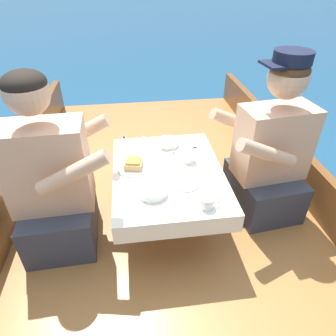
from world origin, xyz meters
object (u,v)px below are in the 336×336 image
person_starboard (270,155)px  coffee_cup_port (189,156)px  sandwich (133,163)px  coffee_cup_starboard (207,202)px  person_port (53,184)px

person_starboard → coffee_cup_port: (-0.47, 0.05, 0.00)m
person_starboard → sandwich: person_starboard is taller
coffee_cup_starboard → person_port: bearing=161.6°
person_port → person_starboard: (1.20, 0.11, 0.01)m
person_port → coffee_cup_port: bearing=9.4°
person_starboard → coffee_cup_port: size_ratio=9.46×
person_port → sandwich: 0.43m
person_port → coffee_cup_starboard: size_ratio=9.97×
person_port → person_starboard: size_ratio=0.99×
sandwich → person_starboard: bearing=-1.0°
person_port → sandwich: size_ratio=8.76×
person_port → person_starboard: 1.21m
coffee_cup_port → coffee_cup_starboard: coffee_cup_port is taller
person_port → coffee_cup_port: (0.74, 0.15, 0.01)m
person_starboard → coffee_cup_starboard: (-0.46, -0.35, -0.00)m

